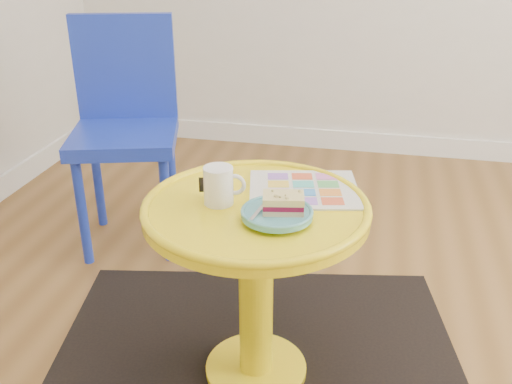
% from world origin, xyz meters
% --- Properties ---
extents(room_walls, '(4.00, 4.00, 4.00)m').
position_xyz_m(room_walls, '(-0.99, 0.99, 0.06)').
color(room_walls, silver).
rests_on(room_walls, ground).
extents(rug, '(1.48, 1.32, 0.01)m').
position_xyz_m(rug, '(-0.46, -0.04, 0.00)').
color(rug, black).
rests_on(rug, ground).
extents(side_table, '(0.62, 0.62, 0.59)m').
position_xyz_m(side_table, '(-0.46, -0.04, 0.42)').
color(side_table, yellow).
rests_on(side_table, ground).
extents(chair, '(0.52, 0.52, 0.95)m').
position_xyz_m(chair, '(-1.18, 0.72, 0.55)').
color(chair, '#1C33B8').
rests_on(chair, ground).
extents(newspaper, '(0.36, 0.32, 0.01)m').
position_xyz_m(newspaper, '(-0.34, 0.09, 0.59)').
color(newspaper, silver).
rests_on(newspaper, side_table).
extents(mug, '(0.12, 0.08, 0.11)m').
position_xyz_m(mug, '(-0.56, -0.05, 0.64)').
color(mug, white).
rests_on(mug, side_table).
extents(plate, '(0.18, 0.18, 0.02)m').
position_xyz_m(plate, '(-0.39, -0.11, 0.60)').
color(plate, '#4F9DA7').
rests_on(plate, newspaper).
extents(cake_slice, '(0.12, 0.09, 0.05)m').
position_xyz_m(cake_slice, '(-0.37, -0.11, 0.63)').
color(cake_slice, '#D3BC8C').
rests_on(cake_slice, plate).
extents(fork, '(0.04, 0.14, 0.00)m').
position_xyz_m(fork, '(-0.43, -0.11, 0.61)').
color(fork, silver).
rests_on(fork, plate).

